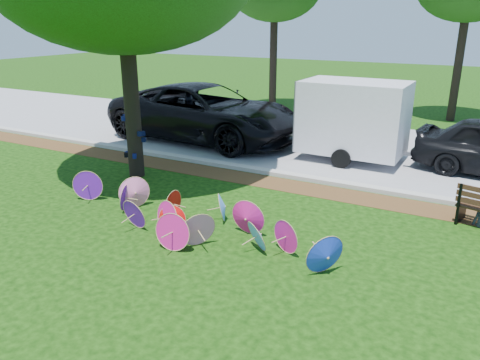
{
  "coord_description": "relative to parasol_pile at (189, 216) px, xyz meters",
  "views": [
    {
      "loc": [
        5.25,
        -6.83,
        4.36
      ],
      "look_at": [
        0.5,
        2.0,
        0.9
      ],
      "focal_mm": 35.0,
      "sensor_mm": 36.0,
      "label": 1
    }
  ],
  "objects": [
    {
      "name": "parasol_pile",
      "position": [
        0.0,
        0.0,
        0.0
      ],
      "size": [
        7.22,
        2.16,
        0.8
      ],
      "color": "#6C17B6",
      "rests_on": "ground"
    },
    {
      "name": "street",
      "position": [
        0.08,
        8.58,
        -0.36
      ],
      "size": [
        90.0,
        8.0,
        0.01
      ],
      "primitive_type": "cube",
      "color": "gray",
      "rests_on": "ground"
    },
    {
      "name": "mulch_strip",
      "position": [
        0.08,
        3.73,
        -0.36
      ],
      "size": [
        90.0,
        1.0,
        0.01
      ],
      "primitive_type": "cube",
      "color": "#472D16",
      "rests_on": "ground"
    },
    {
      "name": "ground",
      "position": [
        0.08,
        -0.77,
        -0.37
      ],
      "size": [
        90.0,
        90.0,
        0.0
      ],
      "primitive_type": "plane",
      "color": "black",
      "rests_on": "ground"
    },
    {
      "name": "cargo_trailer",
      "position": [
        1.55,
        7.04,
        1.05
      ],
      "size": [
        3.24,
        2.09,
        2.84
      ],
      "primitive_type": "cube",
      "rotation": [
        0.0,
        0.0,
        -0.02
      ],
      "color": "silver",
      "rests_on": "ground"
    },
    {
      "name": "black_van",
      "position": [
        -4.06,
        7.09,
        0.67
      ],
      "size": [
        7.7,
        3.95,
        2.08
      ],
      "primitive_type": "imported",
      "rotation": [
        0.0,
        0.0,
        1.5
      ],
      "color": "black",
      "rests_on": "ground"
    },
    {
      "name": "curb",
      "position": [
        0.08,
        4.43,
        -0.31
      ],
      "size": [
        90.0,
        0.3,
        0.12
      ],
      "primitive_type": "cube",
      "color": "#B7B5AD",
      "rests_on": "ground"
    }
  ]
}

